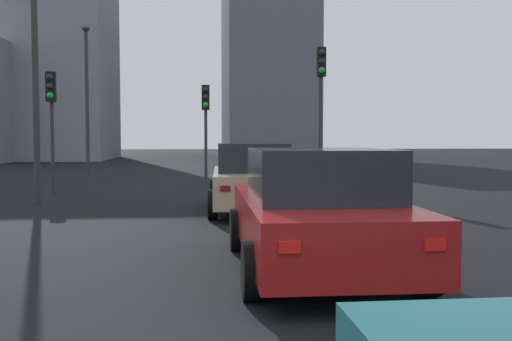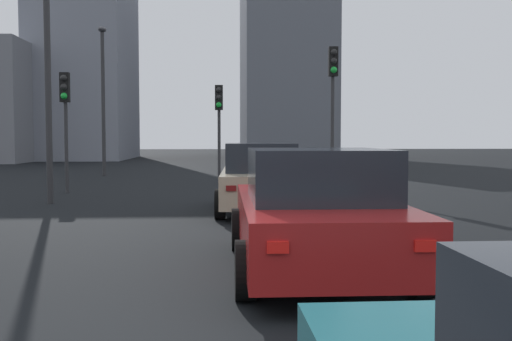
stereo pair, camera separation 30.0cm
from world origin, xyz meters
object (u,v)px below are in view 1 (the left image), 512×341
at_px(car_red_left_second, 317,212).
at_px(street_lamp_kerbside, 87,87).
at_px(traffic_light_near_left, 321,89).
at_px(traffic_light_near_right, 206,113).
at_px(car_beige_left_lead, 252,179).
at_px(street_lamp_far, 34,9).
at_px(traffic_light_far_left, 51,106).

distance_m(car_red_left_second, street_lamp_kerbside, 20.33).
bearing_deg(traffic_light_near_left, car_red_left_second, -11.04).
xyz_separation_m(car_red_left_second, street_lamp_kerbside, (19.05, 6.35, 3.16)).
height_order(traffic_light_near_right, street_lamp_kerbside, street_lamp_kerbside).
distance_m(car_beige_left_lead, traffic_light_near_left, 5.83).
bearing_deg(car_red_left_second, traffic_light_near_left, -11.60).
height_order(car_beige_left_lead, car_red_left_second, car_beige_left_lead).
bearing_deg(street_lamp_far, traffic_light_near_right, -35.41).
relative_size(car_red_left_second, street_lamp_far, 0.53).
relative_size(traffic_light_near_left, traffic_light_near_right, 1.25).
distance_m(car_red_left_second, traffic_light_near_left, 11.20).
bearing_deg(car_beige_left_lead, traffic_light_near_right, 8.98).
bearing_deg(traffic_light_far_left, traffic_light_near_right, 124.71).
xyz_separation_m(street_lamp_kerbside, street_lamp_far, (-11.04, -0.76, 1.01)).
height_order(traffic_light_far_left, street_lamp_far, street_lamp_far).
bearing_deg(traffic_light_far_left, street_lamp_far, 6.45).
relative_size(traffic_light_near_right, traffic_light_far_left, 0.98).
relative_size(car_beige_left_lead, traffic_light_far_left, 1.19).
bearing_deg(street_lamp_kerbside, traffic_light_near_left, -134.11).
xyz_separation_m(car_red_left_second, traffic_light_near_left, (10.68, -2.28, 2.46)).
xyz_separation_m(traffic_light_near_right, street_lamp_kerbside, (4.92, 5.11, 1.31)).
height_order(traffic_light_far_left, street_lamp_kerbside, street_lamp_kerbside).
xyz_separation_m(traffic_light_near_left, street_lamp_far, (-2.67, 7.88, 1.71)).
relative_size(traffic_light_near_left, traffic_light_far_left, 1.22).
height_order(traffic_light_near_right, street_lamp_far, street_lamp_far).
height_order(traffic_light_near_left, street_lamp_far, street_lamp_far).
xyz_separation_m(car_beige_left_lead, traffic_light_far_left, (4.84, 5.63, 1.90)).
distance_m(car_beige_left_lead, traffic_light_far_left, 7.66).
height_order(car_red_left_second, street_lamp_far, street_lamp_far).
height_order(car_red_left_second, traffic_light_near_right, traffic_light_near_right).
relative_size(car_red_left_second, street_lamp_kerbside, 0.68).
height_order(car_beige_left_lead, traffic_light_far_left, traffic_light_far_left).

